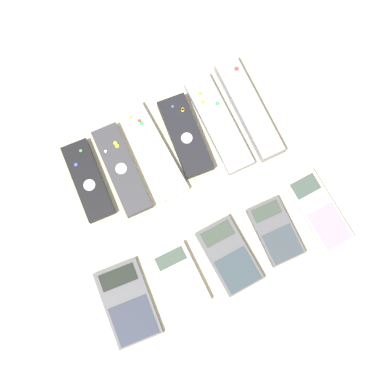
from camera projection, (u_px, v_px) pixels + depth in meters
The scene contains 12 objects.
ground_plane at pixel (199, 208), 1.04m from camera, with size 3.00×3.00×0.00m, color #B2A88E.
remote_0 at pixel (88, 180), 1.04m from camera, with size 0.06×0.16×0.02m.
remote_1 at pixel (122, 170), 1.05m from camera, with size 0.05×0.19×0.02m.
remote_2 at pixel (152, 151), 1.06m from camera, with size 0.07×0.21×0.02m.
remote_3 at pixel (185, 136), 1.06m from camera, with size 0.07×0.17×0.02m.
remote_4 at pixel (219, 124), 1.07m from camera, with size 0.06×0.21×0.02m.
remote_5 at pixel (249, 109), 1.07m from camera, with size 0.05×0.22×0.03m.
calculator_0 at pixel (128, 303), 0.99m from camera, with size 0.09×0.15×0.01m.
calculator_1 at pixel (180, 279), 1.00m from camera, with size 0.07×0.12×0.02m.
calculator_2 at pixel (229, 256), 1.01m from camera, with size 0.08×0.14×0.02m.
calculator_3 at pixel (275, 231), 1.02m from camera, with size 0.07×0.12×0.02m.
calculator_4 at pixel (319, 210), 1.03m from camera, with size 0.07×0.16×0.01m.
Camera 1 is at (-0.10, -0.17, 1.02)m, focal length 50.00 mm.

